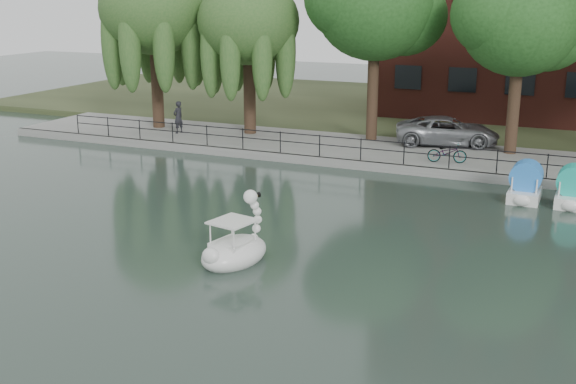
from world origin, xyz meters
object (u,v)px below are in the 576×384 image
Objects in this scene: pedestrian at (178,115)px; swan_boat at (235,247)px; bicycle at (447,152)px; minivan at (447,129)px.

swan_boat is (11.32, -14.85, -0.94)m from pedestrian.
bicycle is 14.17m from swan_boat.
pedestrian is at bearing 139.12° from swan_boat.
swan_boat is at bearing 49.48° from pedestrian.
minivan is 2.92× the size of pedestrian.
minivan reaches higher than bicycle.
swan_boat is at bearing 157.05° from minivan.
bicycle is at bearing 88.04° from swan_boat.
pedestrian reaches higher than swan_boat.
pedestrian is (-13.88, -2.75, 0.19)m from minivan.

